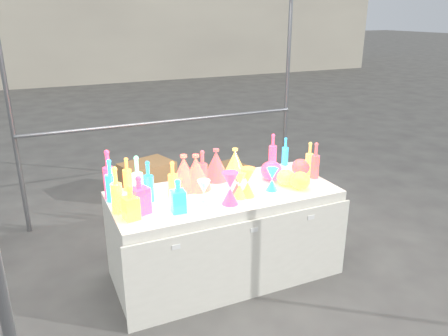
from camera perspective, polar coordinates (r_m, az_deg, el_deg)
name	(u,v)px	position (r m, az deg, el deg)	size (l,w,h in m)	color
ground	(224,272)	(3.85, 0.00, -13.43)	(80.00, 80.00, 0.00)	slate
display_table	(224,234)	(3.65, 0.06, -8.58)	(1.84, 0.83, 0.75)	white
cardboard_box_closed	(148,179)	(5.31, -9.95, -1.48)	(0.58, 0.42, 0.42)	#B38250
cardboard_box_flat	(224,170)	(6.09, -0.06, -0.20)	(0.67, 0.48, 0.06)	#B38250
bottle_0	(127,174)	(3.56, -12.54, -0.76)	(0.07, 0.07, 0.27)	#F0163F
bottle_1	(111,180)	(3.38, -14.61, -1.56)	(0.08, 0.08, 0.33)	#1B9428
bottle_2	(109,174)	(3.42, -14.83, -0.80)	(0.08, 0.08, 0.39)	#FF551A
bottle_3	(203,168)	(3.55, -2.82, -0.06)	(0.08, 0.08, 0.31)	#231B9E
bottle_4	(116,190)	(3.17, -13.88, -2.80)	(0.08, 0.08, 0.35)	#147F71
bottle_5	(138,180)	(3.28, -11.22, -1.53)	(0.08, 0.08, 0.37)	#DA2B78
bottle_6	(173,179)	(3.37, -6.70, -1.46)	(0.07, 0.07, 0.29)	#F0163F
bottle_7	(148,181)	(3.31, -9.84, -1.71)	(0.08, 0.08, 0.32)	#1B9428
decanter_0	(131,202)	(3.06, -12.11, -4.40)	(0.10, 0.10, 0.25)	#F0163F
decanter_1	(139,195)	(3.14, -10.99, -3.44)	(0.12, 0.12, 0.28)	#FF551A
decanter_2	(178,196)	(3.12, -6.02, -3.61)	(0.10, 0.10, 0.25)	#1B9428
hourglass_0	(230,188)	(3.23, 0.82, -2.66)	(0.13, 0.13, 0.25)	#FF551A
hourglass_1	(237,183)	(3.41, 1.73, -1.96)	(0.10, 0.10, 0.20)	#231B9E
hourglass_2	(240,185)	(3.35, 2.07, -2.18)	(0.11, 0.11, 0.21)	#147F71
hourglass_3	(204,193)	(3.23, -2.64, -3.24)	(0.10, 0.10, 0.19)	#DA2B78
hourglass_4	(248,182)	(3.37, 3.12, -1.87)	(0.12, 0.12, 0.23)	#F0163F
hourglass_5	(272,179)	(3.51, 6.30, -1.48)	(0.09, 0.09, 0.19)	#1B9428
globe_0	(300,182)	(3.57, 9.92, -1.77)	(0.16, 0.16, 0.13)	#F0163F
globe_1	(286,178)	(3.64, 8.08, -1.34)	(0.15, 0.15, 0.12)	#147F71
globe_2	(271,172)	(3.74, 6.19, -0.48)	(0.18, 0.18, 0.15)	#FF551A
globe_3	(301,168)	(3.88, 9.98, 0.00)	(0.16, 0.16, 0.13)	#231B9E
lampshade_0	(184,172)	(3.51, -5.24, -0.54)	(0.25, 0.25, 0.29)	yellow
lampshade_1	(196,172)	(3.51, -3.67, -0.49)	(0.25, 0.25, 0.29)	yellow
lampshade_2	(216,164)	(3.71, -1.03, 0.51)	(0.23, 0.23, 0.27)	#231B9E
lampshade_3	(235,162)	(3.78, 1.45, 0.75)	(0.21, 0.21, 0.25)	#147F71
bottle_8	(285,151)	(4.10, 8.00, 2.18)	(0.06, 0.06, 0.27)	#1B9428
bottle_9	(273,150)	(4.03, 6.38, 2.29)	(0.07, 0.07, 0.32)	#FF551A
bottle_10	(315,160)	(3.81, 11.85, 0.98)	(0.07, 0.07, 0.32)	#231B9E
bottle_11	(309,158)	(3.88, 11.09, 1.24)	(0.07, 0.07, 0.30)	#147F71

